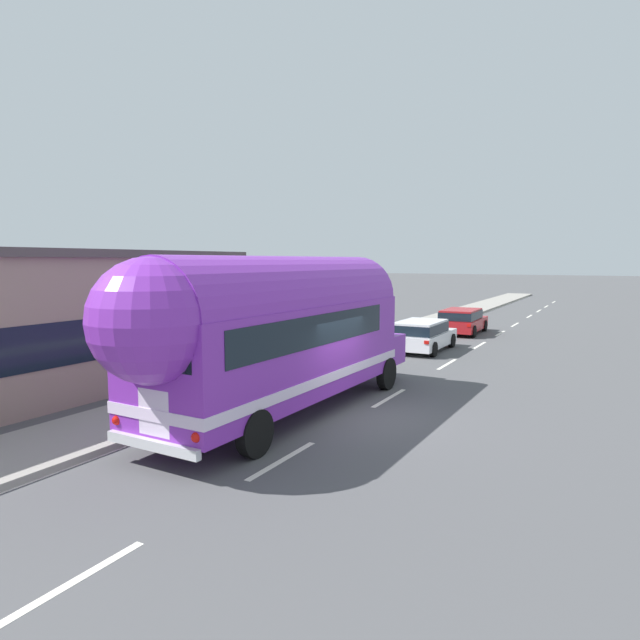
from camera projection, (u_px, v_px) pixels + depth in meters
name	position (u px, v px, depth m)	size (l,w,h in m)	color
ground_plane	(357.00, 417.00, 14.04)	(300.00, 300.00, 0.00)	#4C4C4F
lane_markings	(426.00, 343.00, 26.53)	(3.56, 80.00, 0.01)	silver
sidewalk_slab	(356.00, 347.00, 25.03)	(2.70, 90.00, 0.15)	gray
painted_bus	(276.00, 329.00, 13.64)	(2.71, 11.38, 4.12)	purple
car_lead	(422.00, 334.00, 24.19)	(2.04, 4.32, 1.37)	white
car_second	(462.00, 320.00, 29.91)	(2.09, 4.36, 1.37)	#A5191E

